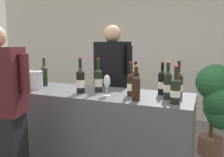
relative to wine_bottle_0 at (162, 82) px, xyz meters
name	(u,v)px	position (x,y,z in m)	size (l,w,h in m)	color
wall_back	(153,49)	(-0.65, 2.46, 0.30)	(8.00, 0.10, 2.80)	beige
counter	(96,137)	(-0.65, -0.14, -0.61)	(1.93, 0.66, 0.98)	#4C4C51
wine_bottle_0	(162,82)	(0.00, 0.00, 0.00)	(0.08, 0.08, 0.32)	black
wine_bottle_1	(44,75)	(-1.38, -0.04, 0.01)	(0.07, 0.07, 0.34)	black
wine_bottle_2	(168,85)	(0.08, -0.18, 0.01)	(0.07, 0.07, 0.34)	black
wine_bottle_3	(80,81)	(-0.77, -0.24, 0.00)	(0.08, 0.08, 0.35)	black
wine_bottle_4	(178,84)	(0.16, -0.04, 0.00)	(0.08, 0.08, 0.34)	black
wine_bottle_5	(135,80)	(-0.28, 0.05, 0.00)	(0.08, 0.08, 0.31)	black
wine_bottle_6	(98,80)	(-0.63, -0.11, 0.00)	(0.08, 0.08, 0.35)	black
wine_bottle_7	(175,90)	(0.17, -0.31, -0.01)	(0.08, 0.08, 0.31)	black
wine_bottle_8	(131,84)	(-0.26, -0.17, 0.00)	(0.07, 0.07, 0.32)	black
wine_bottle_9	(136,87)	(-0.16, -0.33, 0.00)	(0.07, 0.07, 0.31)	black
wine_glass	(107,82)	(-0.47, -0.25, 0.01)	(0.07, 0.07, 0.20)	silver
ice_bucket	(33,80)	(-1.38, -0.25, -0.02)	(0.22, 0.22, 0.20)	silver
person_server	(112,93)	(-0.73, 0.49, -0.26)	(0.57, 0.32, 1.72)	black
person_guest	(0,124)	(-1.20, -0.85, -0.31)	(0.55, 0.35, 1.63)	black
potted_shrub	(217,98)	(0.54, 0.97, -0.31)	(0.52, 0.55, 1.22)	brown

